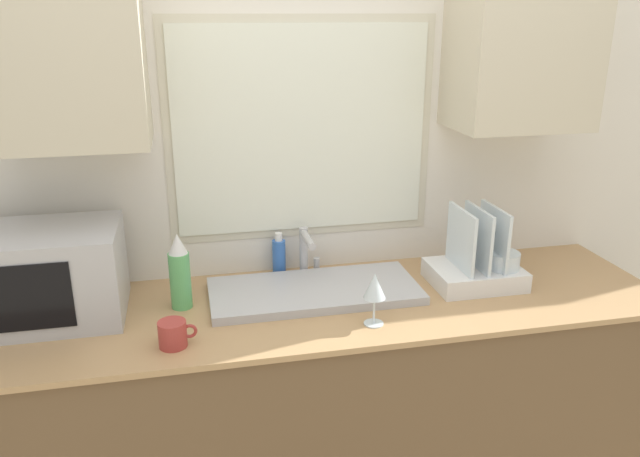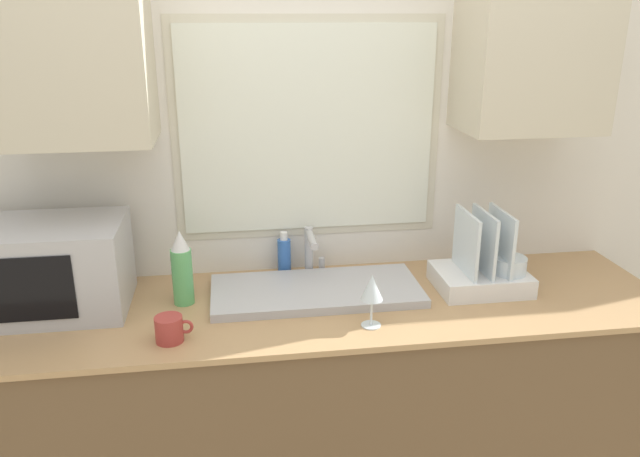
{
  "view_description": "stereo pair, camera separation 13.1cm",
  "coord_description": "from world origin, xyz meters",
  "px_view_note": "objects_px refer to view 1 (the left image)",
  "views": [
    {
      "loc": [
        -0.42,
        -1.59,
        1.85
      ],
      "look_at": [
        -0.01,
        0.28,
        1.18
      ],
      "focal_mm": 35.0,
      "sensor_mm": 36.0,
      "label": 1
    },
    {
      "loc": [
        -0.29,
        -1.62,
        1.85
      ],
      "look_at": [
        -0.01,
        0.28,
        1.18
      ],
      "focal_mm": 35.0,
      "sensor_mm": 36.0,
      "label": 2
    }
  ],
  "objects_px": {
    "faucet": "(306,248)",
    "wine_glass": "(375,287)",
    "dish_rack": "(478,266)",
    "spray_bottle": "(180,272)",
    "soap_bottle": "(279,256)",
    "mug_near_sink": "(173,334)",
    "microwave": "(38,275)"
  },
  "relations": [
    {
      "from": "microwave",
      "to": "mug_near_sink",
      "type": "relative_size",
      "value": 4.5
    },
    {
      "from": "wine_glass",
      "to": "faucet",
      "type": "bearing_deg",
      "value": 107.76
    },
    {
      "from": "faucet",
      "to": "microwave",
      "type": "distance_m",
      "value": 0.92
    },
    {
      "from": "faucet",
      "to": "microwave",
      "type": "height_order",
      "value": "microwave"
    },
    {
      "from": "dish_rack",
      "to": "spray_bottle",
      "type": "relative_size",
      "value": 1.22
    },
    {
      "from": "faucet",
      "to": "soap_bottle",
      "type": "distance_m",
      "value": 0.12
    },
    {
      "from": "spray_bottle",
      "to": "microwave",
      "type": "bearing_deg",
      "value": 177.35
    },
    {
      "from": "dish_rack",
      "to": "spray_bottle",
      "type": "height_order",
      "value": "dish_rack"
    },
    {
      "from": "faucet",
      "to": "wine_glass",
      "type": "bearing_deg",
      "value": -72.24
    },
    {
      "from": "wine_glass",
      "to": "soap_bottle",
      "type": "bearing_deg",
      "value": 116.47
    },
    {
      "from": "spray_bottle",
      "to": "mug_near_sink",
      "type": "bearing_deg",
      "value": -95.87
    },
    {
      "from": "mug_near_sink",
      "to": "dish_rack",
      "type": "bearing_deg",
      "value": 11.67
    },
    {
      "from": "dish_rack",
      "to": "mug_near_sink",
      "type": "bearing_deg",
      "value": -168.33
    },
    {
      "from": "wine_glass",
      "to": "dish_rack",
      "type": "bearing_deg",
      "value": 25.38
    },
    {
      "from": "spray_bottle",
      "to": "soap_bottle",
      "type": "bearing_deg",
      "value": 29.75
    },
    {
      "from": "faucet",
      "to": "soap_bottle",
      "type": "relative_size",
      "value": 1.12
    },
    {
      "from": "microwave",
      "to": "faucet",
      "type": "bearing_deg",
      "value": 9.0
    },
    {
      "from": "faucet",
      "to": "wine_glass",
      "type": "xyz_separation_m",
      "value": [
        0.14,
        -0.42,
        0.02
      ]
    },
    {
      "from": "soap_bottle",
      "to": "mug_near_sink",
      "type": "bearing_deg",
      "value": -129.74
    },
    {
      "from": "soap_bottle",
      "to": "dish_rack",
      "type": "bearing_deg",
      "value": -19.61
    },
    {
      "from": "spray_bottle",
      "to": "wine_glass",
      "type": "relative_size",
      "value": 1.49
    },
    {
      "from": "dish_rack",
      "to": "wine_glass",
      "type": "xyz_separation_m",
      "value": [
        -0.46,
        -0.22,
        0.06
      ]
    },
    {
      "from": "dish_rack",
      "to": "faucet",
      "type": "bearing_deg",
      "value": 161.29
    },
    {
      "from": "microwave",
      "to": "wine_glass",
      "type": "xyz_separation_m",
      "value": [
        1.04,
        -0.28,
        -0.02
      ]
    },
    {
      "from": "mug_near_sink",
      "to": "wine_glass",
      "type": "distance_m",
      "value": 0.63
    },
    {
      "from": "soap_bottle",
      "to": "mug_near_sink",
      "type": "distance_m",
      "value": 0.62
    },
    {
      "from": "spray_bottle",
      "to": "mug_near_sink",
      "type": "xyz_separation_m",
      "value": [
        -0.03,
        -0.26,
        -0.09
      ]
    },
    {
      "from": "mug_near_sink",
      "to": "faucet",
      "type": "bearing_deg",
      "value": 41.07
    },
    {
      "from": "spray_bottle",
      "to": "wine_glass",
      "type": "distance_m",
      "value": 0.65
    },
    {
      "from": "faucet",
      "to": "soap_bottle",
      "type": "height_order",
      "value": "faucet"
    },
    {
      "from": "spray_bottle",
      "to": "soap_bottle",
      "type": "relative_size",
      "value": 1.59
    },
    {
      "from": "faucet",
      "to": "spray_bottle",
      "type": "relative_size",
      "value": 0.7
    }
  ]
}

